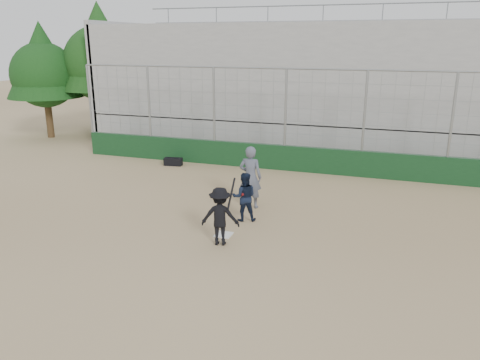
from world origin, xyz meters
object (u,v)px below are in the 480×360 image
(equipment_bag, at_px, (173,162))
(batter_at_plate, at_px, (220,216))
(catcher_crouched, at_px, (244,205))
(umpire, at_px, (250,180))

(equipment_bag, bearing_deg, batter_at_plate, -55.24)
(batter_at_plate, height_order, catcher_crouched, batter_at_plate)
(batter_at_plate, distance_m, catcher_crouched, 1.75)
(catcher_crouched, relative_size, equipment_bag, 1.28)
(umpire, bearing_deg, equipment_bag, -40.55)
(catcher_crouched, bearing_deg, batter_at_plate, -92.51)
(batter_at_plate, xyz_separation_m, catcher_crouched, (0.08, 1.73, -0.26))
(catcher_crouched, relative_size, umpire, 0.57)
(batter_at_plate, bearing_deg, catcher_crouched, 87.49)
(batter_at_plate, relative_size, catcher_crouched, 1.70)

